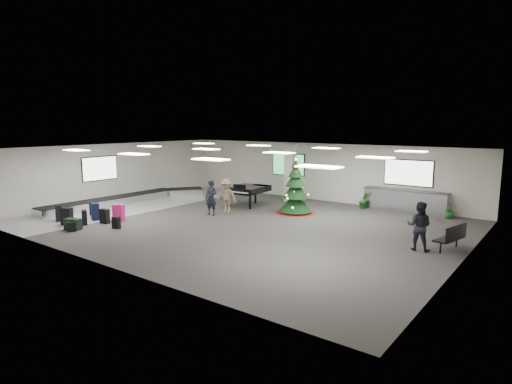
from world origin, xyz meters
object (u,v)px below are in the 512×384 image
Objects in this scene: christmas_tree at (295,194)px; potted_plant_right at (449,210)px; service_counter at (405,201)px; bench at (452,236)px; pink_suitcase at (119,213)px; traveler_bench at (419,226)px; potted_plant_left at (363,201)px; traveler_b at (227,196)px; traveler_a at (211,198)px; baggage_carousel at (128,199)px; grand_piano at (247,189)px.

christmas_tree is 7.06m from potted_plant_right.
service_counter is 6.57m from bench.
pink_suitcase is 0.46× the size of traveler_bench.
traveler_bench reaches higher than bench.
traveler_bench reaches higher than potted_plant_left.
pink_suitcase is at bearing -131.99° from traveler_b.
traveler_a is at bearing -146.70° from potted_plant_right.
traveler_a is at bearing -5.23° from traveler_bench.
christmas_tree is 7.84m from bench.
pink_suitcase is at bearing -149.58° from bench.
bench is 0.90× the size of traveler_bench.
pink_suitcase is at bearing -41.70° from baggage_carousel.
bench is (10.58, -2.14, -0.35)m from grand_piano.
grand_piano is 10.03m from traveler_bench.
bench is at bearing -15.71° from grand_piano.
christmas_tree reaches higher than pink_suitcase.
grand_piano is at bearing 84.47° from traveler_a.
baggage_carousel is at bearing 176.24° from traveler_a.
grand_piano is at bearing -161.21° from potted_plant_right.
traveler_bench is at bearing -7.10° from traveler_a.
baggage_carousel is 4.48m from pink_suitcase.
traveler_a reaches higher than potted_plant_right.
pink_suitcase is at bearing -114.89° from grand_piano.
potted_plant_left is at bearing -163.29° from service_counter.
christmas_tree reaches higher than traveler_b.
pink_suitcase is 12.49m from traveler_bench.
grand_piano is at bearing -151.13° from potted_plant_left.
grand_piano reaches higher than pink_suitcase.
pink_suitcase is 14.96m from potted_plant_right.
baggage_carousel is 5.85m from traveler_a.
pink_suitcase is at bearing -141.03° from potted_plant_right.
baggage_carousel is at bearing -156.77° from potted_plant_right.
baggage_carousel is at bearing -178.08° from traveler_b.
christmas_tree is 3.03m from grand_piano.
traveler_a reaches higher than grand_piano.
potted_plant_left is (5.25, 2.90, -0.45)m from grand_piano.
potted_plant_left is (-4.39, 5.66, -0.42)m from traveler_bench.
potted_plant_left is (10.95, 6.16, 0.21)m from baggage_carousel.
grand_piano reaches higher than service_counter.
traveler_b is at bearing -150.30° from potted_plant_right.
traveler_b reaches higher than service_counter.
christmas_tree is 1.63× the size of traveler_bench.
christmas_tree is 7.14m from traveler_bench.
traveler_bench reaches higher than service_counter.
christmas_tree is at bearing 24.33° from traveler_b.
grand_piano reaches higher than baggage_carousel.
traveler_a is at bearing -136.31° from christmas_tree.
potted_plant_right is (9.28, 3.16, -0.48)m from grand_piano.
baggage_carousel is at bearing -150.61° from potted_plant_left.
grand_piano is 1.34× the size of traveler_a.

